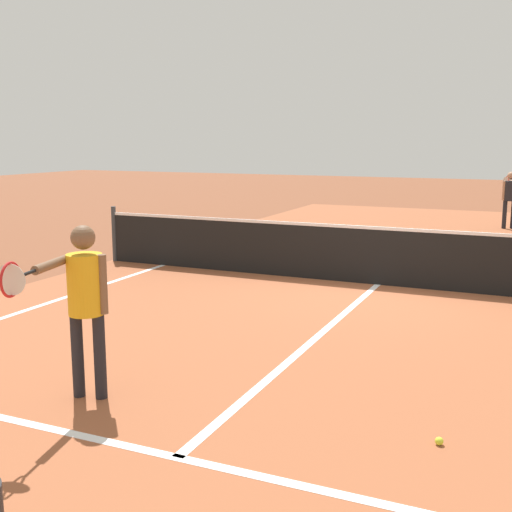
% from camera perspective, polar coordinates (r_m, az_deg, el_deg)
% --- Properties ---
extents(ground_plane, '(60.00, 60.00, 0.00)m').
position_cam_1_polar(ground_plane, '(10.81, 10.68, -2.50)').
color(ground_plane, brown).
extents(court_surface_inbounds, '(10.62, 24.40, 0.00)m').
position_cam_1_polar(court_surface_inbounds, '(10.81, 10.68, -2.49)').
color(court_surface_inbounds, '#9E5433').
rests_on(court_surface_inbounds, ground_plane).
extents(line_service_near, '(8.22, 0.10, 0.01)m').
position_cam_1_polar(line_service_near, '(5.12, -6.96, -17.21)').
color(line_service_near, white).
rests_on(line_service_near, ground_plane).
extents(line_center_service, '(0.10, 6.40, 0.01)m').
position_cam_1_polar(line_center_service, '(7.83, 5.21, -7.27)').
color(line_center_service, white).
rests_on(line_center_service, ground_plane).
extents(net, '(10.52, 0.09, 1.07)m').
position_cam_1_polar(net, '(10.71, 10.77, 0.07)').
color(net, '#33383D').
rests_on(net, ground_plane).
extents(player_near, '(0.41, 1.21, 1.61)m').
position_cam_1_polar(player_near, '(6.01, -14.95, -3.18)').
color(player_near, black).
rests_on(player_near, ground_plane).
extents(player_far, '(0.45, 1.16, 1.51)m').
position_cam_1_polar(player_far, '(18.45, 21.48, 5.13)').
color(player_far, black).
rests_on(player_far, ground_plane).
extents(tennis_ball_mid_court, '(0.07, 0.07, 0.07)m').
position_cam_1_polar(tennis_ball_mid_court, '(5.45, 15.85, -15.43)').
color(tennis_ball_mid_court, '#CCE033').
rests_on(tennis_ball_mid_court, ground_plane).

